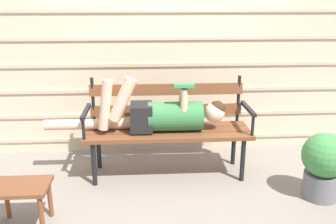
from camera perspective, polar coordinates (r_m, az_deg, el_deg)
ground_plane at (r=3.55m, az=0.07°, el=-10.11°), size 12.00×12.00×0.00m
house_siding at (r=3.86m, az=-0.59°, el=11.52°), size 4.38×0.08×2.48m
park_bench at (r=3.47m, az=-0.07°, el=-1.73°), size 1.55×0.48×0.92m
reclining_person at (r=3.37m, az=-1.19°, el=-0.33°), size 1.68×0.27×0.53m
footstool at (r=2.94m, az=-21.96°, el=-11.73°), size 0.41×0.30×0.35m
potted_plant at (r=3.35m, az=23.23°, el=-7.43°), size 0.38×0.38×0.58m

